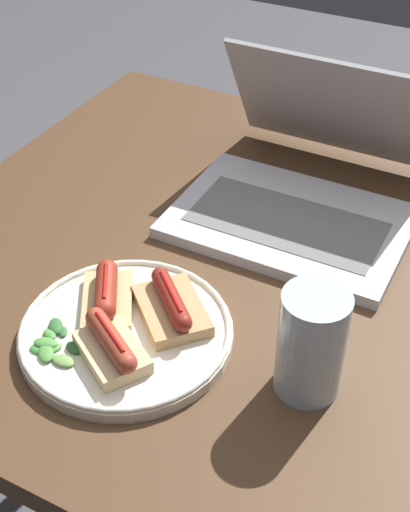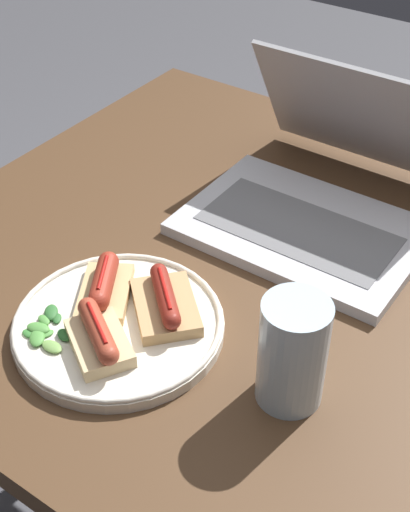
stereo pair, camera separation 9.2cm
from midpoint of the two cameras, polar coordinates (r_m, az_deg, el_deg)
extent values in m
cube|color=#4C331E|center=(1.01, 9.63, -2.47)|extent=(1.09, 0.90, 0.04)
cylinder|color=#4C331E|center=(1.67, 0.02, 0.14)|extent=(0.05, 0.05, 0.74)
cube|color=#B7B7BC|center=(1.07, 10.26, 2.06)|extent=(0.35, 0.24, 0.02)
cube|color=slate|center=(1.05, 9.97, 2.09)|extent=(0.28, 0.13, 0.00)
cube|color=#B7B7BC|center=(1.16, 14.88, 10.68)|extent=(0.35, 0.12, 0.20)
cube|color=black|center=(1.15, 14.83, 10.70)|extent=(0.31, 0.10, 0.18)
cylinder|color=silver|center=(0.90, -4.02, -5.75)|extent=(0.27, 0.27, 0.02)
torus|color=silver|center=(0.90, -4.04, -5.31)|extent=(0.26, 0.26, 0.01)
cube|color=tan|center=(0.90, -0.25, -4.24)|extent=(0.13, 0.13, 0.02)
cylinder|color=maroon|center=(0.89, -0.25, -3.29)|extent=(0.08, 0.08, 0.02)
sphere|color=maroon|center=(0.86, 0.42, -5.31)|extent=(0.02, 0.02, 0.02)
sphere|color=maroon|center=(0.92, -0.87, -1.41)|extent=(0.02, 0.02, 0.02)
cylinder|color=red|center=(0.88, -0.26, -2.74)|extent=(0.06, 0.06, 0.01)
cube|color=tan|center=(0.93, -5.20, -3.08)|extent=(0.11, 0.12, 0.01)
cylinder|color=maroon|center=(0.91, -5.27, -2.11)|extent=(0.06, 0.08, 0.03)
sphere|color=maroon|center=(0.89, -5.59, -3.73)|extent=(0.03, 0.03, 0.03)
sphere|color=maroon|center=(0.94, -4.97, -0.59)|extent=(0.03, 0.03, 0.03)
cylinder|color=red|center=(0.91, -5.32, -1.44)|extent=(0.04, 0.06, 0.00)
cube|color=#D6B784|center=(0.86, -5.40, -7.09)|extent=(0.11, 0.10, 0.02)
cylinder|color=#9E3D28|center=(0.85, -5.48, -6.08)|extent=(0.09, 0.07, 0.02)
sphere|color=#9E3D28|center=(0.82, -4.49, -8.05)|extent=(0.02, 0.02, 0.02)
sphere|color=#9E3D28|center=(0.88, -6.40, -4.24)|extent=(0.02, 0.02, 0.02)
cylinder|color=red|center=(0.84, -5.54, -5.48)|extent=(0.06, 0.04, 0.00)
ellipsoid|color=#4C8E3D|center=(0.90, -10.34, -5.84)|extent=(0.03, 0.03, 0.01)
ellipsoid|color=#709E4C|center=(0.87, -9.20, -7.32)|extent=(0.03, 0.02, 0.01)
ellipsoid|color=#2D662D|center=(0.91, -8.92, -5.10)|extent=(0.02, 0.02, 0.01)
ellipsoid|color=#4C8E3D|center=(0.89, -10.40, -6.58)|extent=(0.03, 0.04, 0.01)
ellipsoid|color=#4C8E3D|center=(0.89, -9.68, -6.29)|extent=(0.02, 0.02, 0.00)
ellipsoid|color=#387A33|center=(0.89, -11.07, -6.25)|extent=(0.02, 0.01, 0.00)
ellipsoid|color=#2D662D|center=(0.91, -9.40, -4.60)|extent=(0.03, 0.03, 0.01)
ellipsoid|color=#4C8E3D|center=(0.91, -9.94, -5.21)|extent=(0.02, 0.02, 0.01)
ellipsoid|color=#2D662D|center=(0.88, -8.28, -6.41)|extent=(0.03, 0.02, 0.01)
cylinder|color=silver|center=(0.80, 10.36, -7.77)|extent=(0.08, 0.08, 0.14)
camera|label=1|loc=(0.05, -87.14, 2.32)|focal=50.00mm
camera|label=2|loc=(0.05, 92.86, -2.32)|focal=50.00mm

